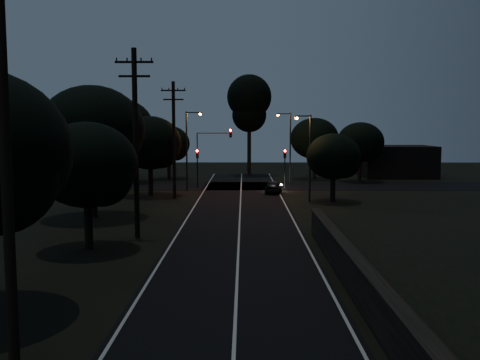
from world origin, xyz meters
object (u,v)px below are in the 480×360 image
object	(u,v)px
utility_pole_near	(5,138)
signal_mast	(213,147)
car	(274,187)
tall_pine	(249,103)
utility_pole_far	(174,138)
utility_pole_mid	(136,140)
signal_left	(197,161)
streetlight_c	(308,152)
streetlight_b	(289,143)
signal_right	(285,161)
streetlight_a	(189,145)

from	to	relation	value
utility_pole_near	signal_mast	world-z (taller)	utility_pole_near
car	utility_pole_near	bearing A→B (deg)	84.77
utility_pole_near	tall_pine	bearing A→B (deg)	83.00
signal_mast	car	world-z (taller)	signal_mast
utility_pole_far	utility_pole_near	bearing A→B (deg)	-90.00
utility_pole_mid	signal_left	distance (m)	25.19
tall_pine	streetlight_c	world-z (taller)	tall_pine
utility_pole_far	streetlight_b	bearing A→B (deg)	46.70
tall_pine	streetlight_b	world-z (taller)	tall_pine
tall_pine	streetlight_c	xyz separation A→B (m)	(4.83, -25.00, -5.23)
utility_pole_mid	signal_right	world-z (taller)	utility_pole_mid
streetlight_a	streetlight_b	world-z (taller)	same
streetlight_a	streetlight_c	world-z (taller)	streetlight_a
utility_pole_near	tall_pine	size ratio (longest dim) A/B	0.90
car	utility_pole_mid	bearing A→B (deg)	74.69
utility_pole_far	car	world-z (taller)	utility_pole_far
car	tall_pine	bearing A→B (deg)	-75.02
tall_pine	signal_left	world-z (taller)	tall_pine
signal_right	streetlight_a	distance (m)	10.26
signal_left	car	distance (m)	9.05
signal_left	streetlight_b	xyz separation A→B (m)	(9.91, 4.01, 1.80)
utility_pole_mid	signal_left	xyz separation A→B (m)	(1.40, 24.99, -2.90)
tall_pine	streetlight_a	size ratio (longest dim) A/B	1.66
utility_pole_far	signal_right	xyz separation A→B (m)	(10.60, 7.99, -2.65)
utility_pole_mid	streetlight_b	xyz separation A→B (m)	(11.31, 29.00, -1.10)
signal_right	streetlight_c	distance (m)	10.18
utility_pole_near	streetlight_c	bearing A→B (deg)	69.71
utility_pole_mid	signal_mast	world-z (taller)	utility_pole_mid
car	signal_left	bearing A→B (deg)	-18.91
utility_pole_near	streetlight_a	xyz separation A→B (m)	(0.69, 40.00, -1.61)
signal_right	streetlight_c	world-z (taller)	streetlight_c
signal_left	streetlight_c	distance (m)	14.52
streetlight_a	streetlight_c	distance (m)	13.72
utility_pole_near	signal_mast	size ratio (longest dim) A/B	1.92
streetlight_b	streetlight_c	size ratio (longest dim) A/B	1.07
utility_pole_mid	tall_pine	size ratio (longest dim) A/B	0.83
signal_right	utility_pole_far	bearing A→B (deg)	-143.00
streetlight_b	signal_right	bearing A→B (deg)	-100.00
utility_pole_near	utility_pole_far	world-z (taller)	utility_pole_near
utility_pole_mid	car	world-z (taller)	utility_pole_mid
utility_pole_near	streetlight_a	size ratio (longest dim) A/B	1.50
signal_left	streetlight_c	world-z (taller)	streetlight_c
signal_left	streetlight_b	distance (m)	10.84
utility_pole_near	signal_mast	distance (m)	42.15
utility_pole_near	tall_pine	distance (m)	57.52
car	streetlight_a	bearing A→B (deg)	-5.08
utility_pole_far	streetlight_b	distance (m)	16.51
utility_pole_near	utility_pole_mid	size ratio (longest dim) A/B	1.09
signal_right	streetlight_a	size ratio (longest dim) A/B	0.51
signal_left	utility_pole_near	bearing A→B (deg)	-91.91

